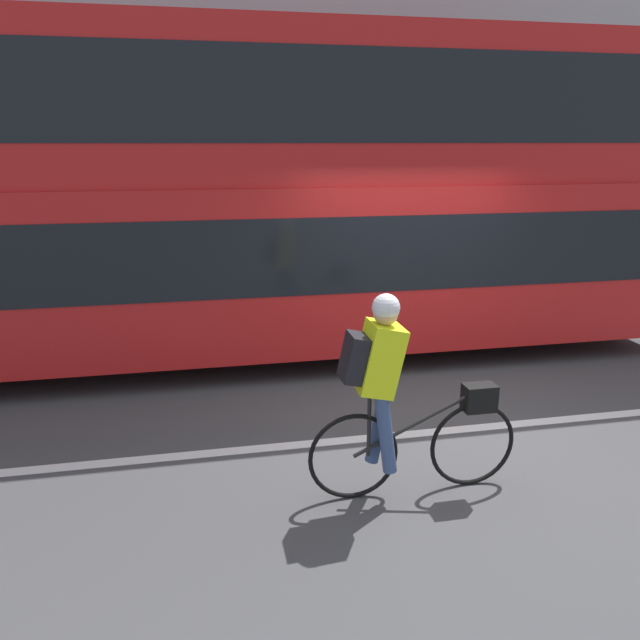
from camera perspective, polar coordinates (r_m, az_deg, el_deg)
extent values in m
plane|color=#424244|center=(6.49, 11.51, -9.54)|extent=(80.00, 80.00, 0.00)
cube|color=silver|center=(6.41, 11.82, -9.83)|extent=(50.00, 0.14, 0.01)
cube|color=gray|center=(11.50, 0.81, 2.51)|extent=(60.00, 1.63, 0.15)
cube|color=#9E9EA3|center=(12.14, -0.16, 18.53)|extent=(60.00, 0.30, 6.58)
cylinder|color=black|center=(9.23, 14.71, 1.16)|extent=(0.96, 0.30, 0.96)
cube|color=#B21919|center=(8.13, -8.52, 5.34)|extent=(11.66, 2.43, 1.99)
cube|color=black|center=(8.09, -8.59, 7.00)|extent=(11.19, 2.45, 0.87)
cube|color=#B21919|center=(8.00, -9.09, 18.59)|extent=(11.66, 2.34, 1.75)
cube|color=black|center=(8.01, -9.12, 19.22)|extent=(11.19, 2.36, 0.98)
torus|color=black|center=(5.37, 13.76, -11.00)|extent=(0.73, 0.04, 0.73)
torus|color=black|center=(5.05, 3.08, -12.36)|extent=(0.73, 0.04, 0.73)
cylinder|color=black|center=(5.08, 8.71, -9.36)|extent=(1.02, 0.03, 0.50)
cylinder|color=black|center=(4.96, 4.51, -9.46)|extent=(0.03, 0.03, 0.54)
cube|color=black|center=(5.21, 14.36, -6.89)|extent=(0.26, 0.16, 0.22)
cube|color=#D8EA19|center=(4.77, 5.45, -3.51)|extent=(0.37, 0.32, 0.58)
cube|color=black|center=(4.71, 3.13, -3.46)|extent=(0.21, 0.26, 0.38)
cylinder|color=#384C7A|center=(5.09, 5.42, -9.47)|extent=(0.22, 0.11, 0.66)
cylinder|color=#384C7A|center=(4.93, 6.03, -10.35)|extent=(0.20, 0.11, 0.66)
sphere|color=tan|center=(4.67, 6.04, 0.63)|extent=(0.19, 0.19, 0.19)
sphere|color=silver|center=(4.66, 6.05, 1.14)|extent=(0.21, 0.21, 0.21)
cylinder|color=#262628|center=(12.67, 18.02, 5.61)|extent=(0.56, 0.56, 0.99)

